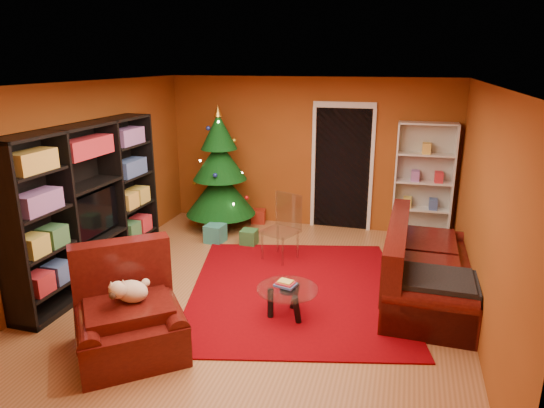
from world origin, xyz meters
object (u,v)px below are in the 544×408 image
(gift_box_green, at_px, (249,237))
(white_bookshelf, at_px, (423,182))
(dog, at_px, (132,291))
(coffee_table, at_px, (287,302))
(gift_box_teal, at_px, (215,233))
(acrylic_chair, at_px, (280,232))
(armchair, at_px, (129,314))
(rug, at_px, (296,290))
(media_unit, at_px, (89,205))
(sofa, at_px, (429,261))
(gift_box_red, at_px, (258,216))
(christmas_tree, at_px, (220,170))

(gift_box_green, bearing_deg, white_bookshelf, 22.30)
(dog, relative_size, coffee_table, 0.56)
(gift_box_teal, height_order, acrylic_chair, acrylic_chair)
(coffee_table, height_order, acrylic_chair, acrylic_chair)
(white_bookshelf, height_order, armchair, white_bookshelf)
(rug, height_order, gift_box_green, gift_box_green)
(media_unit, distance_m, acrylic_chair, 2.65)
(gift_box_teal, bearing_deg, sofa, -18.09)
(gift_box_red, xyz_separation_m, acrylic_chair, (0.82, -1.57, 0.32))
(christmas_tree, bearing_deg, dog, -81.93)
(media_unit, distance_m, sofa, 4.39)
(gift_box_red, relative_size, acrylic_chair, 0.27)
(white_bookshelf, bearing_deg, gift_box_teal, -161.40)
(gift_box_teal, distance_m, acrylic_chair, 1.32)
(gift_box_red, relative_size, coffee_table, 0.34)
(gift_box_teal, bearing_deg, media_unit, -120.14)
(white_bookshelf, height_order, acrylic_chair, white_bookshelf)
(rug, xyz_separation_m, media_unit, (-2.68, -0.40, 1.04))
(christmas_tree, xyz_separation_m, sofa, (3.44, -1.76, -0.57))
(media_unit, bearing_deg, christmas_tree, 71.20)
(gift_box_red, bearing_deg, media_unit, -115.97)
(gift_box_green, xyz_separation_m, dog, (-0.20, -3.10, 0.52))
(media_unit, xyz_separation_m, acrylic_chair, (2.22, 1.32, -0.60))
(gift_box_teal, xyz_separation_m, white_bookshelf, (3.21, 1.11, 0.81))
(white_bookshelf, distance_m, armchair, 5.14)
(gift_box_teal, bearing_deg, rug, -38.97)
(dog, bearing_deg, white_bookshelf, 17.04)
(rug, height_order, gift_box_teal, gift_box_teal)
(rug, distance_m, christmas_tree, 2.94)
(sofa, bearing_deg, media_unit, 100.31)
(christmas_tree, relative_size, white_bookshelf, 1.10)
(christmas_tree, xyz_separation_m, gift_box_green, (0.74, -0.66, -0.93))
(rug, distance_m, media_unit, 2.91)
(rug, xyz_separation_m, gift_box_red, (-1.28, 2.48, 0.11))
(gift_box_green, relative_size, sofa, 0.11)
(gift_box_red, xyz_separation_m, white_bookshelf, (2.82, -0.02, 0.84))
(acrylic_chair, bearing_deg, media_unit, -127.14)
(gift_box_green, height_order, white_bookshelf, white_bookshelf)
(media_unit, distance_m, gift_box_green, 2.56)
(coffee_table, bearing_deg, acrylic_chair, 107.63)
(rug, relative_size, sofa, 1.40)
(gift_box_red, distance_m, white_bookshelf, 2.94)
(rug, relative_size, christmas_tree, 1.44)
(coffee_table, relative_size, acrylic_chair, 0.79)
(media_unit, distance_m, coffee_table, 2.88)
(rug, distance_m, sofa, 1.70)
(gift_box_green, distance_m, gift_box_red, 1.12)
(gift_box_green, xyz_separation_m, sofa, (2.71, -1.10, 0.35))
(media_unit, distance_m, armchair, 2.05)
(media_unit, height_order, gift_box_green, media_unit)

